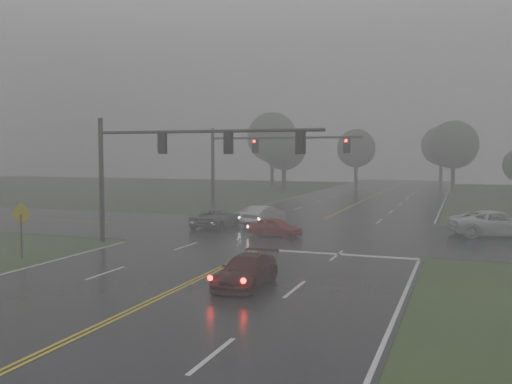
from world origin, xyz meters
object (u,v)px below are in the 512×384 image
at_px(car_grey, 216,228).
at_px(pickup_white, 498,237).
at_px(sedan_silver, 263,225).
at_px(signal_gantry_near, 164,155).
at_px(sedan_red, 275,237).
at_px(signal_gantry_far, 256,154).
at_px(sedan_maroon, 246,286).

height_order(car_grey, pickup_white, pickup_white).
relative_size(sedan_silver, signal_gantry_near, 0.32).
relative_size(sedan_red, pickup_white, 0.60).
distance_m(pickup_white, signal_gantry_far, 20.66).
bearing_deg(car_grey, pickup_white, -174.59).
xyz_separation_m(sedan_silver, signal_gantry_far, (-2.64, 5.64, 5.39)).
distance_m(pickup_white, signal_gantry_near, 22.27).
distance_m(sedan_red, signal_gantry_far, 13.30).
xyz_separation_m(pickup_white, signal_gantry_far, (-19.06, 5.88, 5.39)).
relative_size(sedan_red, signal_gantry_near, 0.26).
bearing_deg(car_grey, sedan_red, 151.77).
bearing_deg(pickup_white, car_grey, 78.76).
bearing_deg(sedan_red, car_grey, 75.47).
height_order(car_grey, signal_gantry_near, signal_gantry_near).
height_order(sedan_silver, signal_gantry_near, signal_gantry_near).
relative_size(signal_gantry_near, signal_gantry_far, 1.06).
xyz_separation_m(sedan_silver, pickup_white, (16.42, -0.24, 0.00)).
height_order(sedan_maroon, sedan_red, sedan_maroon).
xyz_separation_m(sedan_maroon, pickup_white, (10.54, 18.65, 0.00)).
height_order(car_grey, signal_gantry_far, signal_gantry_far).
relative_size(pickup_white, signal_gantry_near, 0.43).
bearing_deg(signal_gantry_far, sedan_maroon, -70.85).
bearing_deg(sedan_maroon, sedan_red, 103.03).
distance_m(sedan_maroon, pickup_white, 21.42).
bearing_deg(car_grey, signal_gantry_near, 91.99).
bearing_deg(pickup_white, signal_gantry_near, 101.81).
bearing_deg(sedan_maroon, pickup_white, 60.39).
bearing_deg(pickup_white, sedan_silver, 71.34).
bearing_deg(signal_gantry_near, sedan_red, 48.14).
bearing_deg(sedan_silver, pickup_white, -170.94).
distance_m(sedan_red, signal_gantry_near, 9.29).
distance_m(sedan_red, car_grey, 6.20).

